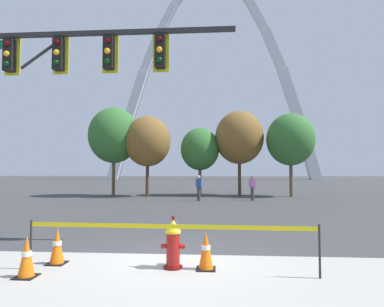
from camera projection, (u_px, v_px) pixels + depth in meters
name	position (u px, v px, depth m)	size (l,w,h in m)	color
ground_plane	(174.00, 259.00, 7.00)	(240.00, 240.00, 0.00)	#3D3D3F
fire_hydrant	(173.00, 244.00, 6.35)	(0.46, 0.48, 0.99)	#5E0F0D
caution_tape_barrier	(169.00, 238.00, 6.02)	(5.33, 0.20, 0.93)	#232326
traffic_cone_by_hydrant	(57.00, 246.00, 6.63)	(0.36, 0.36, 0.73)	black
traffic_cone_mid_sidewalk	(27.00, 257.00, 5.79)	(0.36, 0.36, 0.73)	black
traffic_cone_curb_edge	(206.00, 251.00, 6.25)	(0.36, 0.36, 0.73)	black
traffic_signal_gantry	(43.00, 78.00, 9.05)	(7.82, 0.44, 6.00)	#232326
monument_arch	(212.00, 87.00, 75.46)	(47.66, 2.24, 47.98)	silver
tree_far_left	(114.00, 135.00, 24.86)	(3.79, 3.79, 6.62)	brown
tree_left_mid	(148.00, 141.00, 24.44)	(3.38, 3.38, 5.92)	#473323
tree_center_left	(200.00, 149.00, 25.50)	(2.96, 2.96, 5.18)	brown
tree_center_right	(239.00, 138.00, 25.33)	(3.69, 3.69, 6.46)	#473323
tree_right_mid	(290.00, 140.00, 24.35)	(3.49, 3.49, 6.10)	brown
pedestrian_walking_left	(252.00, 187.00, 21.12)	(0.37, 0.27, 1.59)	#38383D
pedestrian_standing_center	(199.00, 188.00, 20.74)	(0.37, 0.25, 1.59)	#38383D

